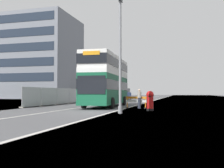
% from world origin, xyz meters
% --- Properties ---
extents(ground, '(140.00, 280.00, 0.10)m').
position_xyz_m(ground, '(0.52, 0.17, -0.05)').
color(ground, '#4C4C4F').
extents(double_decker_bus, '(3.22, 10.65, 4.99)m').
position_xyz_m(double_decker_bus, '(-0.74, 7.53, 2.65)').
color(double_decker_bus, '#145638').
rests_on(double_decker_bus, ground).
extents(lamppost_foreground, '(0.29, 0.70, 7.89)m').
position_xyz_m(lamppost_foreground, '(2.58, -0.39, 3.71)').
color(lamppost_foreground, gray).
rests_on(lamppost_foreground, ground).
extents(red_pillar_postbox, '(0.59, 0.59, 1.55)m').
position_xyz_m(red_pillar_postbox, '(4.19, 2.94, 0.85)').
color(red_pillar_postbox, black).
rests_on(red_pillar_postbox, ground).
extents(roadworks_barrier, '(1.94, 0.74, 1.06)m').
position_xyz_m(roadworks_barrier, '(2.58, 5.81, 0.67)').
color(roadworks_barrier, orange).
rests_on(roadworks_barrier, ground).
extents(construction_site_fence, '(0.44, 17.20, 2.01)m').
position_xyz_m(construction_site_fence, '(-7.59, 11.74, 0.96)').
color(construction_site_fence, '#A8AAAD').
rests_on(construction_site_fence, ground).
extents(car_oncoming_near, '(1.91, 4.52, 2.07)m').
position_xyz_m(car_oncoming_near, '(-4.86, 25.42, 0.97)').
color(car_oncoming_near, navy).
rests_on(car_oncoming_near, ground).
extents(car_receding_mid, '(1.97, 4.58, 2.31)m').
position_xyz_m(car_receding_mid, '(-4.81, 34.55, 1.07)').
color(car_receding_mid, navy).
rests_on(car_receding_mid, ground).
extents(bare_tree_far_verge_near, '(2.53, 2.68, 3.98)m').
position_xyz_m(bare_tree_far_verge_near, '(-13.44, 42.84, 1.98)').
color(bare_tree_far_verge_near, '#4C3D2D').
rests_on(bare_tree_far_verge_near, ground).
extents(bare_tree_far_verge_mid, '(3.25, 2.92, 4.42)m').
position_xyz_m(bare_tree_far_verge_mid, '(-15.11, 39.92, 2.37)').
color(bare_tree_far_verge_mid, '#4C3D2D').
rests_on(bare_tree_far_verge_mid, ground).
extents(bare_tree_far_verge_far, '(2.68, 2.20, 4.83)m').
position_xyz_m(bare_tree_far_verge_far, '(-16.45, 41.46, 2.39)').
color(bare_tree_far_verge_far, '#4C3D2D').
rests_on(bare_tree_far_verge_far, ground).
extents(pedestrian_at_kerb, '(0.34, 0.34, 1.74)m').
position_xyz_m(pedestrian_at_kerb, '(2.92, 5.55, 0.87)').
color(pedestrian_at_kerb, '#2D3342').
rests_on(pedestrian_at_kerb, ground).
extents(backdrop_office_block, '(28.21, 15.34, 20.17)m').
position_xyz_m(backdrop_office_block, '(-33.29, 40.09, 10.09)').
color(backdrop_office_block, gray).
rests_on(backdrop_office_block, ground).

